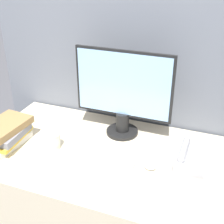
{
  "coord_description": "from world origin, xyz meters",
  "views": [
    {
      "loc": [
        0.5,
        -0.88,
        1.72
      ],
      "look_at": [
        -0.01,
        0.44,
        0.98
      ],
      "focal_mm": 50.0,
      "sensor_mm": 36.0,
      "label": 1
    }
  ],
  "objects_px": {
    "keyboard": "(98,156)",
    "coffee_cup": "(53,140)",
    "mouse": "(150,166)",
    "book_stack": "(5,134)",
    "monitor": "(123,94)",
    "desk_telephone": "(191,159)"
  },
  "relations": [
    {
      "from": "mouse",
      "to": "desk_telephone",
      "type": "xyz_separation_m",
      "value": [
        0.18,
        0.1,
        0.02
      ]
    },
    {
      "from": "monitor",
      "to": "coffee_cup",
      "type": "bearing_deg",
      "value": -136.56
    },
    {
      "from": "book_stack",
      "to": "monitor",
      "type": "bearing_deg",
      "value": 31.57
    },
    {
      "from": "keyboard",
      "to": "coffee_cup",
      "type": "distance_m",
      "value": 0.27
    },
    {
      "from": "keyboard",
      "to": "desk_telephone",
      "type": "bearing_deg",
      "value": 13.62
    },
    {
      "from": "monitor",
      "to": "book_stack",
      "type": "height_order",
      "value": "monitor"
    },
    {
      "from": "mouse",
      "to": "book_stack",
      "type": "bearing_deg",
      "value": -174.92
    },
    {
      "from": "keyboard",
      "to": "mouse",
      "type": "relative_size",
      "value": 6.77
    },
    {
      "from": "keyboard",
      "to": "coffee_cup",
      "type": "height_order",
      "value": "coffee_cup"
    },
    {
      "from": "coffee_cup",
      "to": "desk_telephone",
      "type": "relative_size",
      "value": 0.49
    },
    {
      "from": "keyboard",
      "to": "desk_telephone",
      "type": "relative_size",
      "value": 2.05
    },
    {
      "from": "keyboard",
      "to": "mouse",
      "type": "bearing_deg",
      "value": 1.74
    },
    {
      "from": "mouse",
      "to": "keyboard",
      "type": "bearing_deg",
      "value": -178.26
    },
    {
      "from": "keyboard",
      "to": "coffee_cup",
      "type": "relative_size",
      "value": 4.2
    },
    {
      "from": "desk_telephone",
      "to": "book_stack",
      "type": "bearing_deg",
      "value": -169.97
    },
    {
      "from": "keyboard",
      "to": "mouse",
      "type": "height_order",
      "value": "mouse"
    },
    {
      "from": "desk_telephone",
      "to": "monitor",
      "type": "bearing_deg",
      "value": 157.76
    },
    {
      "from": "monitor",
      "to": "coffee_cup",
      "type": "distance_m",
      "value": 0.47
    },
    {
      "from": "monitor",
      "to": "mouse",
      "type": "distance_m",
      "value": 0.44
    },
    {
      "from": "monitor",
      "to": "mouse",
      "type": "bearing_deg",
      "value": -48.67
    },
    {
      "from": "coffee_cup",
      "to": "desk_telephone",
      "type": "distance_m",
      "value": 0.74
    },
    {
      "from": "mouse",
      "to": "coffee_cup",
      "type": "bearing_deg",
      "value": -179.09
    }
  ]
}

